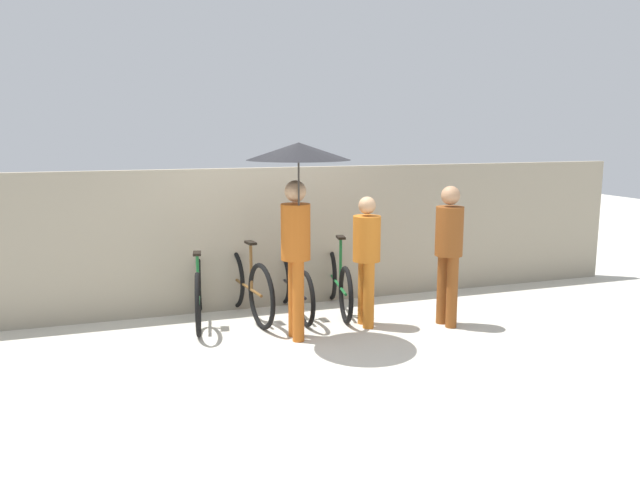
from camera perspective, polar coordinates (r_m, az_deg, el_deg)
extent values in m
plane|color=beige|center=(6.67, -1.77, -9.93)|extent=(30.00, 30.00, 0.00)
cube|color=gray|center=(8.06, -5.42, 0.18)|extent=(10.74, 0.12, 1.81)
torus|color=black|center=(8.09, -10.95, -3.83)|extent=(0.16, 0.72, 0.72)
torus|color=black|center=(7.09, -11.09, -5.81)|extent=(0.16, 0.72, 0.72)
cylinder|color=#19662D|center=(7.59, -11.02, -4.75)|extent=(0.20, 1.03, 0.04)
cylinder|color=#19662D|center=(7.36, -11.11, -3.23)|extent=(0.04, 0.04, 0.50)
cube|color=black|center=(7.30, -11.18, -1.21)|extent=(0.12, 0.21, 0.03)
cylinder|color=#19662D|center=(8.03, -11.03, -1.66)|extent=(0.04, 0.04, 0.63)
cylinder|color=#19662D|center=(7.97, -11.10, 0.54)|extent=(0.44, 0.10, 0.03)
torus|color=black|center=(8.16, -7.92, -3.45)|extent=(0.15, 0.78, 0.77)
torus|color=black|center=(7.24, -5.38, -5.14)|extent=(0.15, 0.78, 0.77)
cylinder|color=brown|center=(7.69, -6.73, -4.24)|extent=(0.17, 1.01, 0.04)
cylinder|color=brown|center=(7.47, -6.32, -2.47)|extent=(0.04, 0.04, 0.56)
cube|color=black|center=(7.41, -6.36, -0.25)|extent=(0.12, 0.21, 0.03)
cylinder|color=brown|center=(8.09, -7.98, -1.27)|extent=(0.04, 0.04, 0.63)
cylinder|color=brown|center=(8.04, -8.03, 0.94)|extent=(0.44, 0.08, 0.03)
torus|color=black|center=(8.29, -3.42, -3.55)|extent=(0.06, 0.67, 0.66)
torus|color=black|center=(7.31, -1.34, -5.38)|extent=(0.06, 0.67, 0.66)
cylinder|color=black|center=(7.80, -2.45, -4.41)|extent=(0.05, 1.04, 0.04)
cylinder|color=black|center=(7.56, -2.09, -2.64)|extent=(0.04, 0.04, 0.57)
cube|color=black|center=(7.50, -2.10, -0.40)|extent=(0.09, 0.20, 0.03)
cylinder|color=black|center=(8.22, -3.44, -1.38)|extent=(0.04, 0.04, 0.64)
cylinder|color=black|center=(8.16, -3.47, 0.83)|extent=(0.44, 0.03, 0.03)
torus|color=black|center=(8.46, 0.99, -3.17)|extent=(0.18, 0.69, 0.69)
torus|color=black|center=(7.44, 2.38, -5.02)|extent=(0.18, 0.69, 0.69)
cylinder|color=#19662D|center=(7.95, 1.64, -4.04)|extent=(0.22, 1.06, 0.04)
cylinder|color=#19662D|center=(7.70, 1.90, -2.13)|extent=(0.04, 0.04, 0.62)
cube|color=black|center=(7.64, 1.91, 0.25)|extent=(0.12, 0.21, 0.03)
cylinder|color=#19662D|center=(8.40, 1.00, -1.12)|extent=(0.04, 0.04, 0.62)
cylinder|color=#19662D|center=(8.34, 1.00, 0.96)|extent=(0.44, 0.11, 0.03)
cylinder|color=#B25619|center=(6.94, -2.39, -5.25)|extent=(0.13, 0.13, 0.89)
cylinder|color=#B25619|center=(6.78, -2.00, -5.64)|extent=(0.13, 0.13, 0.89)
cylinder|color=#B25619|center=(6.70, -2.24, 0.74)|extent=(0.32, 0.32, 0.61)
sphere|color=tan|center=(6.64, -2.27, 4.48)|extent=(0.23, 0.23, 0.23)
cylinder|color=#332D28|center=(6.51, -1.95, 4.06)|extent=(0.02, 0.02, 0.74)
cone|color=black|center=(6.48, -1.98, 8.12)|extent=(1.09, 1.09, 0.18)
cylinder|color=#C66B1E|center=(7.42, 3.99, -4.73)|extent=(0.13, 0.13, 0.78)
cylinder|color=#C66B1E|center=(7.25, 4.47, -5.08)|extent=(0.13, 0.13, 0.78)
cylinder|color=#C66B1E|center=(7.20, 4.29, 0.13)|extent=(0.32, 0.32, 0.53)
sphere|color=tan|center=(7.14, 4.33, 3.17)|extent=(0.20, 0.20, 0.20)
cylinder|color=brown|center=(7.54, 11.12, -4.41)|extent=(0.13, 0.13, 0.84)
cylinder|color=brown|center=(7.41, 11.98, -4.70)|extent=(0.13, 0.13, 0.84)
cylinder|color=brown|center=(7.33, 11.74, 0.79)|extent=(0.32, 0.32, 0.57)
sphere|color=tan|center=(7.28, 11.85, 4.01)|extent=(0.22, 0.22, 0.22)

